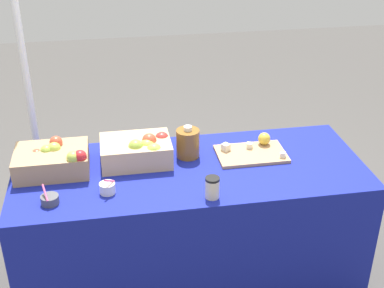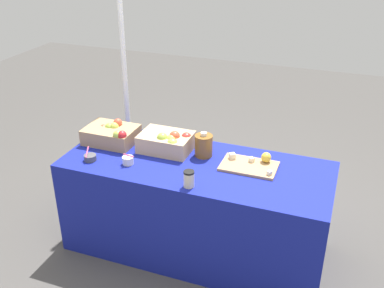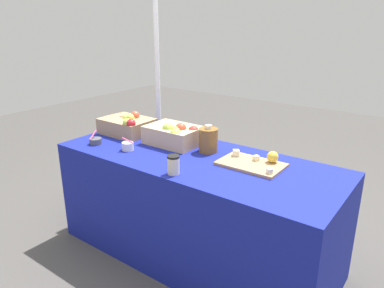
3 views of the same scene
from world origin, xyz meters
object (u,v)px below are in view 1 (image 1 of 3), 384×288
sample_bowl_near (50,199)px  coffee_cup (212,188)px  cider_jug (188,143)px  apple_crate_middle (139,150)px  apple_crate_left (53,160)px  tent_pole (26,73)px  cutting_board_front (253,151)px  sample_bowl_mid (107,188)px

sample_bowl_near → coffee_cup: (0.78, -0.08, 0.03)m
cider_jug → apple_crate_middle: bearing=-176.3°
apple_crate_left → apple_crate_middle: same height
coffee_cup → tent_pole: tent_pole is taller
coffee_cup → cutting_board_front: bearing=51.1°
cutting_board_front → coffee_cup: bearing=-128.9°
cider_jug → tent_pole: bearing=150.7°
apple_crate_left → cutting_board_front: size_ratio=0.99×
apple_crate_left → coffee_cup: 0.88m
tent_pole → cutting_board_front: bearing=-23.2°
apple_crate_left → sample_bowl_near: size_ratio=4.10×
cider_jug → coffee_cup: 0.44m
apple_crate_left → cider_jug: size_ratio=2.08×
cutting_board_front → coffee_cup: coffee_cup is taller
cutting_board_front → tent_pole: tent_pole is taller
apple_crate_middle → sample_bowl_near: apple_crate_middle is taller
cider_jug → tent_pole: tent_pole is taller
apple_crate_left → cutting_board_front: (1.10, -0.00, -0.05)m
cutting_board_front → coffee_cup: 0.51m
coffee_cup → cider_jug: bearing=96.6°
cider_jug → coffee_cup: size_ratio=1.65×
cider_jug → tent_pole: (-0.88, 0.50, 0.29)m
apple_crate_middle → coffee_cup: bearing=-51.8°
sample_bowl_mid → cutting_board_front: bearing=17.8°
sample_bowl_near → cider_jug: bearing=25.6°
coffee_cup → sample_bowl_near: bearing=174.1°
cider_jug → tent_pole: size_ratio=0.08×
apple_crate_middle → cutting_board_front: apple_crate_middle is taller
cutting_board_front → sample_bowl_near: sample_bowl_near is taller
sample_bowl_mid → apple_crate_middle: bearing=57.8°
apple_crate_middle → cider_jug: cider_jug is taller
tent_pole → sample_bowl_mid: bearing=-61.9°
apple_crate_left → coffee_cup: apple_crate_left is taller
apple_crate_left → cider_jug: 0.73m
apple_crate_middle → cutting_board_front: size_ratio=0.98×
sample_bowl_near → cider_jug: cider_jug is taller
cider_jug → sample_bowl_near: bearing=-154.4°
tent_pole → apple_crate_left: bearing=-74.3°
sample_bowl_mid → coffee_cup: size_ratio=0.89×
apple_crate_middle → sample_bowl_near: (-0.46, -0.33, -0.05)m
sample_bowl_near → cider_jug: 0.82m
sample_bowl_near → tent_pole: 0.93m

